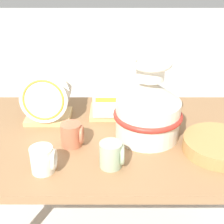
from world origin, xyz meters
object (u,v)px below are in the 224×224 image
Objects in this scene: mug_terracotta_glaze at (71,135)px; mug_sage_glaze at (111,155)px; wicker_charger_stack at (217,145)px; dish_rack_square_plates at (110,101)px; ceramic_vase at (147,107)px; mug_cream_glaze at (42,160)px; dish_rack_round_plates at (46,103)px.

mug_terracotta_glaze is 1.00× the size of mug_sage_glaze.
dish_rack_square_plates is at bearing 143.11° from wicker_charger_stack.
mug_cream_glaze is at bearing -148.45° from ceramic_vase.
mug_sage_glaze reaches higher than wicker_charger_stack.
dish_rack_square_plates is 2.09× the size of mug_sage_glaze.
dish_rack_round_plates is (-0.45, 0.14, -0.05)m from ceramic_vase.
dish_rack_round_plates is 2.40× the size of mug_sage_glaze.
mug_sage_glaze is at bearing 7.01° from mug_cream_glaze.
ceramic_vase is at bearing 31.55° from mug_cream_glaze.
ceramic_vase is 1.21× the size of wicker_charger_stack.
wicker_charger_stack is 2.84× the size of mug_cream_glaze.
mug_terracotta_glaze is at bearing -166.76° from ceramic_vase.
ceramic_vase is at bearing 13.24° from mug_terracotta_glaze.
dish_rack_square_plates reaches higher than mug_sage_glaze.
mug_terracotta_glaze is (-0.16, -0.27, -0.02)m from dish_rack_square_plates.
mug_sage_glaze is at bearing -89.60° from dish_rack_square_plates.
mug_terracotta_glaze is (-0.31, -0.07, -0.09)m from ceramic_vase.
ceramic_vase is 0.32m from wicker_charger_stack.
dish_rack_round_plates is at bearing -168.81° from dish_rack_square_plates.
wicker_charger_stack is 0.68m from mug_cream_glaze.
ceramic_vase reaches higher than dish_rack_round_plates.
mug_sage_glaze is (0.16, -0.14, 0.00)m from mug_terracotta_glaze.
ceramic_vase reaches higher than mug_sage_glaze.
ceramic_vase is 3.44× the size of mug_cream_glaze.
dish_rack_round_plates is at bearing 162.41° from ceramic_vase.
mug_terracotta_glaze is at bearing 139.05° from mug_sage_glaze.
mug_terracotta_glaze is (0.14, -0.22, -0.04)m from dish_rack_round_plates.
dish_rack_round_plates is at bearing 130.22° from mug_sage_glaze.
dish_rack_round_plates is 1.15× the size of dish_rack_square_plates.
dish_rack_square_plates is 0.74× the size of wicker_charger_stack.
dish_rack_square_plates is 0.32m from mug_terracotta_glaze.
dish_rack_round_plates is 2.40× the size of mug_cream_glaze.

